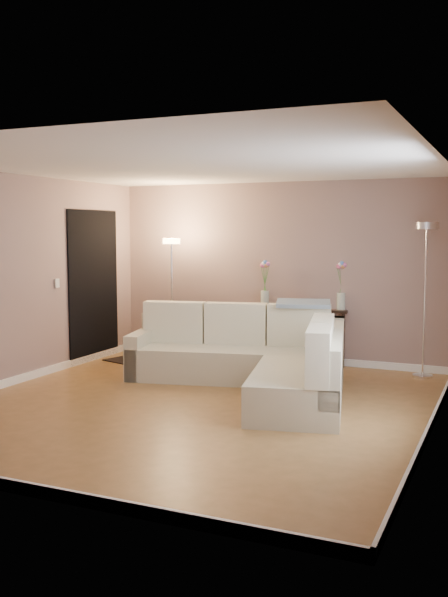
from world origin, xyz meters
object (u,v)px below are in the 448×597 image
at_px(floor_lamp_unlit, 426,268).
at_px(sectional_sofa, 259,359).
at_px(console_table, 296,332).
at_px(floor_lamp_lit, 172,274).

bearing_deg(floor_lamp_unlit, sectional_sofa, -141.82).
relative_size(sectional_sofa, console_table, 2.42).
bearing_deg(floor_lamp_unlit, floor_lamp_lit, -176.69).
bearing_deg(floor_lamp_lit, floor_lamp_unlit, 3.31).
xyz_separation_m(sectional_sofa, floor_lamp_lit, (-1.83, 1.17, 0.91)).
bearing_deg(console_table, floor_lamp_unlit, -7.42).
distance_m(sectional_sofa, console_table, 1.62).
xyz_separation_m(console_table, floor_lamp_lit, (-1.79, -0.44, 0.81)).
distance_m(console_table, floor_lamp_lit, 2.01).
relative_size(sectional_sofa, floor_lamp_unlit, 1.60).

